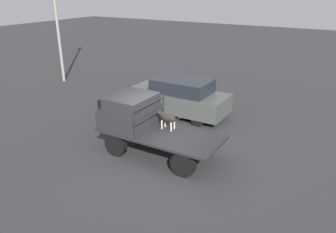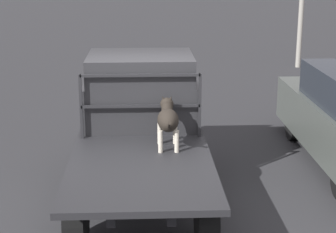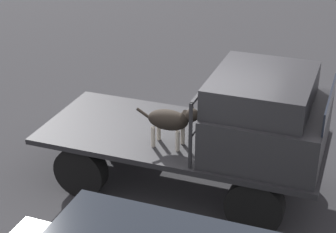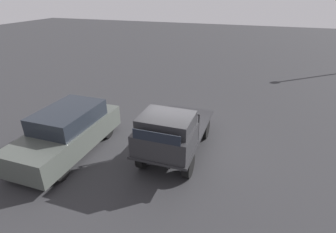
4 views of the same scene
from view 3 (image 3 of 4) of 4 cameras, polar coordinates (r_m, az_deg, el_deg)
name	(u,v)px [view 3 (image 3 of 4)]	position (r m, az deg, el deg)	size (l,w,h in m)	color
ground_plane	(181,183)	(8.66, 1.34, -6.78)	(80.00, 80.00, 0.00)	#2D2D30
flatbed_truck	(182,148)	(8.34, 1.38, -3.26)	(4.14, 1.86, 0.84)	black
truck_cab	(266,115)	(7.74, 9.97, 0.12)	(1.55, 1.74, 1.09)	#28282B
truck_headboard	(210,100)	(7.86, 4.25, 1.66)	(0.04, 1.74, 0.94)	#232326
dog	(172,120)	(7.75, 0.41, -0.38)	(0.96, 0.29, 0.66)	beige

